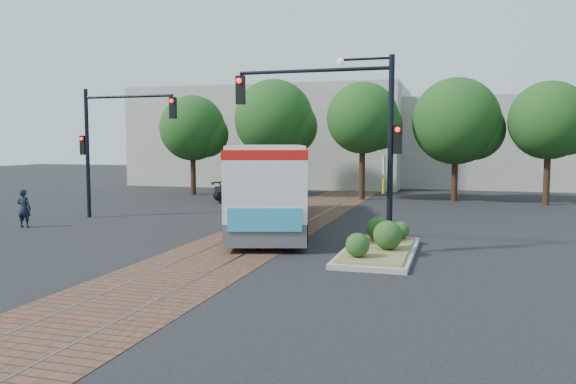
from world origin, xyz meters
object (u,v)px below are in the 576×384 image
Objects in this scene: officer at (24,208)px; parked_car at (248,193)px; traffic_island at (380,244)px; city_bus at (271,181)px; signal_pole_main at (351,122)px; signal_pole_left at (108,135)px.

officer reaches higher than parked_car.
parked_car is (-9.14, 12.32, 0.31)m from traffic_island.
city_bus reaches higher than parked_car.
city_bus reaches higher than traffic_island.
officer is (-9.63, -3.56, -1.10)m from city_bus.
officer is at bearing -176.41° from city_bus.
signal_pole_main is 15.13m from parked_car.
parked_car is (-8.18, 12.23, -3.52)m from signal_pole_main.
signal_pole_main reaches higher than parked_car.
officer is (-1.71, -3.52, -3.07)m from signal_pole_left.
city_bus is 8.10× the size of officer.
signal_pole_main is at bearing 174.64° from traffic_island.
parked_car is (5.76, 10.94, -0.16)m from officer.
traffic_island is 14.50m from signal_pole_left.
signal_pole_left is (-7.92, -0.04, 1.96)m from city_bus.
signal_pole_left reaches higher than parked_car.
parked_car is at bearing 126.58° from traffic_island.
parked_car is (4.05, 7.42, -3.23)m from signal_pole_left.
officer is at bearing 174.72° from traffic_island.
traffic_island is 1.19× the size of parked_car.
officer is (-14.90, 1.38, 0.47)m from traffic_island.
traffic_island is (5.27, -4.94, -1.57)m from city_bus.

